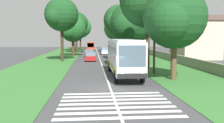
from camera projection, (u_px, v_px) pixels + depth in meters
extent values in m
plane|color=#424244|center=(110.00, 87.00, 20.07)|extent=(160.00, 160.00, 0.00)
cube|color=#387533|center=(42.00, 66.00, 34.29)|extent=(120.00, 8.00, 0.04)
cube|color=#387533|center=(160.00, 65.00, 35.61)|extent=(120.00, 8.00, 0.04)
cube|color=silver|center=(102.00, 65.00, 34.95)|extent=(110.00, 0.16, 0.01)
cube|color=silver|center=(124.00, 56.00, 25.45)|extent=(11.00, 2.50, 2.90)
cube|color=slate|center=(123.00, 50.00, 25.70)|extent=(9.68, 2.54, 0.85)
cube|color=slate|center=(132.00, 56.00, 20.00)|extent=(0.08, 2.20, 1.74)
cube|color=#B29E19|center=(123.00, 65.00, 25.55)|extent=(10.78, 2.53, 0.36)
cube|color=silver|center=(124.00, 40.00, 25.30)|extent=(10.56, 2.30, 0.18)
cube|color=black|center=(132.00, 76.00, 20.04)|extent=(0.16, 2.40, 0.40)
sphere|color=#F2EDCC|center=(122.00, 74.00, 20.02)|extent=(0.24, 0.24, 0.24)
sphere|color=#F2EDCC|center=(142.00, 74.00, 20.15)|extent=(0.24, 0.24, 0.24)
cylinder|color=black|center=(116.00, 77.00, 21.65)|extent=(1.10, 0.32, 1.10)
cylinder|color=black|center=(110.00, 67.00, 28.99)|extent=(1.10, 0.32, 1.10)
cylinder|color=black|center=(142.00, 77.00, 21.83)|extent=(1.10, 0.32, 1.10)
cylinder|color=black|center=(129.00, 66.00, 29.17)|extent=(1.10, 0.32, 1.10)
cube|color=silver|center=(121.00, 118.00, 12.40)|extent=(0.45, 6.80, 0.01)
cube|color=silver|center=(119.00, 112.00, 13.29)|extent=(0.45, 6.80, 0.01)
cube|color=silver|center=(117.00, 108.00, 14.18)|extent=(0.45, 6.80, 0.01)
cube|color=silver|center=(116.00, 103.00, 15.08)|extent=(0.45, 6.80, 0.01)
cube|color=silver|center=(115.00, 100.00, 15.97)|extent=(0.45, 6.80, 0.01)
cube|color=silver|center=(113.00, 96.00, 16.86)|extent=(0.45, 6.80, 0.01)
cube|color=silver|center=(112.00, 93.00, 17.76)|extent=(0.45, 6.80, 0.01)
cube|color=#B21E1E|center=(91.00, 58.00, 41.87)|extent=(4.30, 1.75, 0.70)
cube|color=slate|center=(91.00, 54.00, 41.71)|extent=(2.00, 1.61, 0.55)
cylinder|color=black|center=(86.00, 60.00, 40.49)|extent=(0.64, 0.22, 0.64)
cylinder|color=black|center=(86.00, 58.00, 43.16)|extent=(0.64, 0.22, 0.64)
cylinder|color=black|center=(95.00, 60.00, 40.61)|extent=(0.64, 0.22, 0.64)
cylinder|color=black|center=(95.00, 58.00, 43.29)|extent=(0.64, 0.22, 0.64)
cube|color=black|center=(90.00, 54.00, 49.31)|extent=(4.30, 1.75, 0.70)
cube|color=slate|center=(90.00, 51.00, 49.15)|extent=(2.00, 1.61, 0.55)
cylinder|color=black|center=(85.00, 56.00, 47.93)|extent=(0.64, 0.22, 0.64)
cylinder|color=black|center=(86.00, 55.00, 50.60)|extent=(0.64, 0.22, 0.64)
cylinder|color=black|center=(94.00, 56.00, 48.05)|extent=(0.64, 0.22, 0.64)
cylinder|color=black|center=(93.00, 55.00, 50.73)|extent=(0.64, 0.22, 0.64)
cube|color=silver|center=(105.00, 52.00, 57.39)|extent=(4.30, 1.75, 0.70)
cube|color=slate|center=(105.00, 49.00, 57.23)|extent=(2.00, 1.61, 0.55)
cylinder|color=black|center=(102.00, 53.00, 56.01)|extent=(0.64, 0.22, 0.64)
cylinder|color=black|center=(101.00, 52.00, 58.69)|extent=(0.64, 0.22, 0.64)
cylinder|color=black|center=(109.00, 53.00, 56.14)|extent=(0.64, 0.22, 0.64)
cylinder|color=black|center=(108.00, 52.00, 58.82)|extent=(0.64, 0.22, 0.64)
cube|color=gold|center=(105.00, 51.00, 62.47)|extent=(4.30, 1.75, 0.70)
cube|color=slate|center=(105.00, 48.00, 62.31)|extent=(2.00, 1.61, 0.55)
cylinder|color=black|center=(102.00, 52.00, 61.09)|extent=(0.64, 0.22, 0.64)
cylinder|color=black|center=(102.00, 51.00, 63.77)|extent=(0.64, 0.22, 0.64)
cylinder|color=black|center=(109.00, 52.00, 61.21)|extent=(0.64, 0.22, 0.64)
cylinder|color=black|center=(108.00, 51.00, 63.89)|extent=(0.64, 0.22, 0.64)
cube|color=#CC4C33|center=(91.00, 45.00, 71.94)|extent=(6.00, 2.10, 2.10)
cube|color=slate|center=(91.00, 44.00, 72.10)|extent=(5.04, 2.13, 0.70)
cube|color=slate|center=(91.00, 45.00, 68.97)|extent=(0.06, 1.76, 1.18)
cylinder|color=black|center=(87.00, 50.00, 70.08)|extent=(0.76, 0.24, 0.76)
cylinder|color=black|center=(87.00, 49.00, 73.85)|extent=(0.76, 0.24, 0.76)
cylinder|color=black|center=(94.00, 50.00, 70.24)|extent=(0.76, 0.24, 0.76)
cylinder|color=black|center=(94.00, 49.00, 74.01)|extent=(0.76, 0.24, 0.76)
cylinder|color=brown|center=(76.00, 41.00, 69.94)|extent=(0.58, 0.58, 5.75)
sphere|color=#19471E|center=(76.00, 24.00, 69.48)|extent=(6.61, 6.61, 6.61)
sphere|color=#19471E|center=(77.00, 26.00, 71.49)|extent=(4.38, 4.38, 4.38)
sphere|color=#19471E|center=(72.00, 25.00, 67.80)|extent=(4.83, 4.83, 4.83)
cylinder|color=#3D2D1E|center=(80.00, 41.00, 82.03)|extent=(0.51, 0.51, 5.17)
sphere|color=#286B2D|center=(80.00, 27.00, 81.58)|extent=(7.19, 7.19, 7.19)
sphere|color=#286B2D|center=(81.00, 29.00, 83.77)|extent=(4.12, 4.12, 4.12)
sphere|color=#286B2D|center=(77.00, 28.00, 79.77)|extent=(4.93, 4.93, 4.93)
cylinder|color=#4C3826|center=(73.00, 46.00, 51.08)|extent=(0.58, 0.58, 4.06)
sphere|color=#1E5623|center=(73.00, 29.00, 50.74)|extent=(5.28, 5.28, 5.28)
sphere|color=#1E5623|center=(74.00, 31.00, 52.35)|extent=(2.98, 2.98, 2.98)
sphere|color=#1E5623|center=(68.00, 31.00, 49.41)|extent=(3.27, 3.27, 3.27)
cylinder|color=#3D2D1E|center=(62.00, 43.00, 40.57)|extent=(0.47, 0.47, 6.02)
sphere|color=#19471E|center=(62.00, 14.00, 40.12)|extent=(5.43, 5.43, 5.43)
sphere|color=#19471E|center=(63.00, 18.00, 41.78)|extent=(3.39, 3.39, 3.39)
sphere|color=#19471E|center=(55.00, 16.00, 38.75)|extent=(3.01, 3.01, 3.01)
cylinder|color=#4C3826|center=(77.00, 42.00, 61.14)|extent=(0.38, 0.38, 5.58)
sphere|color=#19471E|center=(77.00, 24.00, 60.72)|extent=(5.25, 5.25, 5.25)
sphere|color=#19471E|center=(77.00, 26.00, 62.32)|extent=(3.09, 3.09, 3.09)
sphere|color=#19471E|center=(73.00, 25.00, 59.39)|extent=(3.05, 3.05, 3.05)
cylinder|color=brown|center=(131.00, 47.00, 42.82)|extent=(0.50, 0.50, 4.30)
sphere|color=#19471E|center=(131.00, 23.00, 42.41)|extent=(7.25, 7.25, 7.25)
sphere|color=#19471E|center=(129.00, 27.00, 44.62)|extent=(5.12, 5.12, 5.12)
sphere|color=#19471E|center=(127.00, 26.00, 40.58)|extent=(4.46, 4.46, 4.46)
cylinder|color=#3D2D1E|center=(116.00, 43.00, 70.32)|extent=(0.42, 0.42, 4.45)
sphere|color=#337A38|center=(116.00, 28.00, 69.92)|extent=(6.79, 6.79, 6.79)
sphere|color=#337A38|center=(115.00, 30.00, 71.99)|extent=(4.94, 4.94, 4.94)
sphere|color=#337A38|center=(113.00, 30.00, 68.20)|extent=(4.35, 4.35, 4.35)
cylinder|color=brown|center=(174.00, 57.00, 23.16)|extent=(0.54, 0.54, 4.14)
sphere|color=#19471E|center=(175.00, 17.00, 22.80)|extent=(5.79, 5.79, 5.79)
sphere|color=#19471E|center=(169.00, 23.00, 24.56)|extent=(3.28, 3.28, 3.28)
sphere|color=#19471E|center=(170.00, 21.00, 21.33)|extent=(3.59, 3.59, 3.59)
cylinder|color=brown|center=(119.00, 41.00, 62.45)|extent=(0.57, 0.57, 6.03)
sphere|color=#19471E|center=(119.00, 20.00, 61.95)|extent=(7.51, 7.51, 7.51)
sphere|color=#19471E|center=(118.00, 23.00, 64.24)|extent=(5.04, 5.04, 5.04)
sphere|color=#19471E|center=(115.00, 22.00, 60.05)|extent=(4.70, 4.70, 4.70)
cylinder|color=#4C3826|center=(148.00, 42.00, 30.45)|extent=(0.52, 0.52, 6.56)
sphere|color=#19471E|center=(144.00, 5.00, 32.07)|extent=(5.25, 5.25, 5.25)
sphere|color=#19471E|center=(142.00, 1.00, 28.16)|extent=(4.93, 4.93, 4.93)
cylinder|color=#473828|center=(154.00, 37.00, 26.70)|extent=(0.24, 0.24, 7.83)
cube|color=#3D3326|center=(155.00, 6.00, 26.37)|extent=(0.12, 1.40, 0.12)
cube|color=gray|center=(172.00, 57.00, 40.78)|extent=(70.00, 0.40, 1.22)
cube|color=beige|center=(195.00, 40.00, 46.33)|extent=(8.50, 6.83, 6.81)
cube|color=brown|center=(195.00, 19.00, 45.96)|extent=(9.10, 7.43, 0.84)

